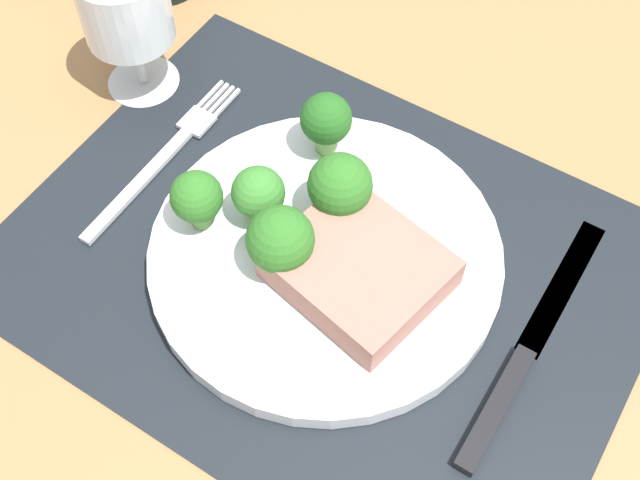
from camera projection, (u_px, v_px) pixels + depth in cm
name	position (u px, v px, depth cm)	size (l,w,h in cm)	color
ground_plane	(325.00, 273.00, 63.41)	(140.00, 110.00, 3.00)	#996D42
placemat	(325.00, 262.00, 62.03)	(46.77, 35.49, 0.30)	black
plate	(325.00, 256.00, 61.23)	(26.43, 26.43, 1.60)	silver
steak	(359.00, 269.00, 57.98)	(11.14, 9.79, 2.90)	#9E6B5B
broccoli_near_fork	(197.00, 198.00, 59.26)	(3.93, 3.93, 5.27)	#5B8942
broccoli_center	(280.00, 240.00, 57.05)	(4.91, 4.91, 5.87)	#6B994C
broccoli_front_edge	(261.00, 190.00, 60.02)	(4.01, 4.01, 4.97)	#5B8942
broccoli_back_left	(326.00, 120.00, 63.00)	(4.09, 4.09, 5.63)	#6B994C
broccoli_near_steak	(340.00, 186.00, 59.47)	(4.84, 4.84, 5.97)	#5B8942
fork	(165.00, 156.00, 67.15)	(2.40, 19.20, 0.50)	silver
knife	(523.00, 358.00, 57.22)	(1.80, 23.00, 0.80)	black
wine_glass	(126.00, 12.00, 65.68)	(7.40, 7.40, 11.91)	silver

